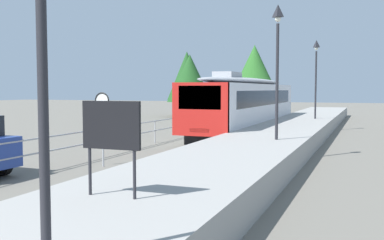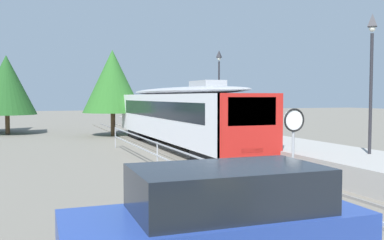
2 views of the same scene
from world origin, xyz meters
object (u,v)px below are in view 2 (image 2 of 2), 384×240
Objects in this scene: commuter_train at (178,113)px; platform_lamp_mid_platform at (372,57)px; speed_limit_sign at (294,135)px; platform_lamp_far_end at (219,74)px; parked_suv_blue at (219,230)px.

platform_lamp_mid_platform reaches higher than commuter_train.
commuter_train reaches higher than speed_limit_sign.
platform_lamp_far_end is at bearing 90.00° from platform_lamp_mid_platform.
speed_limit_sign is at bearing -148.90° from platform_lamp_mid_platform.
speed_limit_sign is 5.22m from parked_suv_blue.
platform_lamp_mid_platform is 13.95m from platform_lamp_far_end.
commuter_train is 11.90m from platform_lamp_mid_platform.
commuter_train is at bearing -142.99° from platform_lamp_far_end.
speed_limit_sign is (-1.83, -14.45, -0.02)m from commuter_train.
platform_lamp_mid_platform reaches higher than parked_suv_blue.
platform_lamp_mid_platform is (4.03, -10.92, 2.48)m from commuter_train.
speed_limit_sign is (-5.85, -3.53, -2.50)m from platform_lamp_mid_platform.
commuter_train is 18.82m from parked_suv_blue.
platform_lamp_far_end is at bearing 65.48° from parked_suv_blue.
platform_lamp_mid_platform is 1.15× the size of parked_suv_blue.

